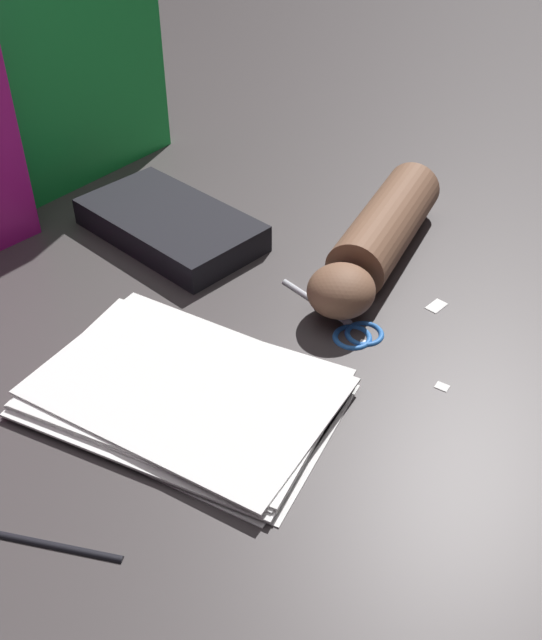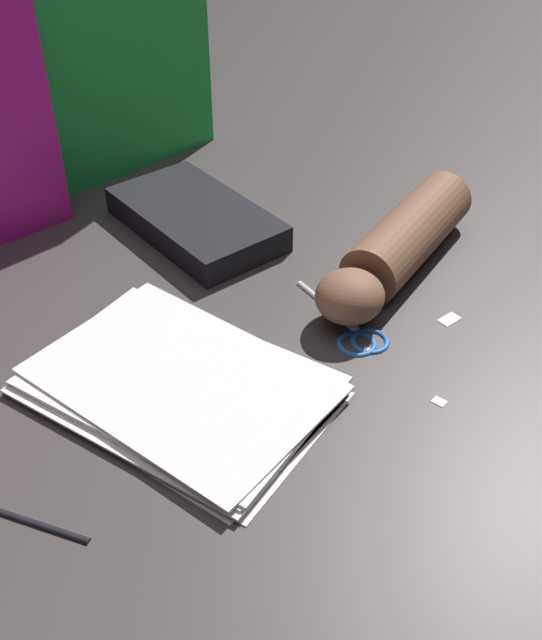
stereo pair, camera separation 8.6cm
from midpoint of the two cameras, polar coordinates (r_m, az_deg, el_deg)
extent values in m
plane|color=#3D3838|center=(0.90, -6.07, -3.36)|extent=(6.00, 6.00, 0.00)
cube|color=white|center=(0.86, -9.42, -6.18)|extent=(0.24, 0.34, 0.00)
cube|color=white|center=(0.86, -9.63, -5.95)|extent=(0.23, 0.33, 0.00)
cube|color=white|center=(0.85, -9.80, -5.99)|extent=(0.25, 0.35, 0.00)
cube|color=white|center=(0.86, -9.58, -5.41)|extent=(0.24, 0.34, 0.00)
cube|color=white|center=(0.85, -9.41, -5.26)|extent=(0.25, 0.35, 0.00)
cube|color=white|center=(0.85, -9.36, -5.12)|extent=(0.22, 0.33, 0.00)
cube|color=black|center=(1.13, -9.88, 7.09)|extent=(0.21, 0.30, 0.04)
sphere|color=silver|center=(0.95, 3.33, -0.15)|extent=(0.01, 0.01, 0.01)
cylinder|color=silver|center=(0.99, 0.89, 1.50)|extent=(0.05, 0.12, 0.01)
torus|color=blue|center=(0.94, 4.55, -0.97)|extent=(0.06, 0.06, 0.01)
cylinder|color=silver|center=(1.00, 2.79, 1.99)|extent=(0.10, 0.08, 0.01)
torus|color=blue|center=(0.93, 3.60, -1.24)|extent=(0.07, 0.07, 0.01)
cylinder|color=brown|center=(1.08, 6.53, 7.06)|extent=(0.26, 0.10, 0.08)
ellipsoid|color=brown|center=(0.94, 2.77, 2.15)|extent=(0.10, 0.09, 0.06)
cube|color=white|center=(0.92, 4.56, -1.82)|extent=(0.01, 0.01, 0.00)
cube|color=white|center=(1.00, 10.11, 0.98)|extent=(0.03, 0.02, 0.00)
cube|color=white|center=(0.88, 10.19, -5.12)|extent=(0.01, 0.02, 0.00)
cylinder|color=black|center=(0.76, -19.25, -16.03)|extent=(0.05, 0.12, 0.01)
camera|label=1|loc=(0.04, -92.86, -2.24)|focal=42.00mm
camera|label=2|loc=(0.04, 87.14, 2.24)|focal=42.00mm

